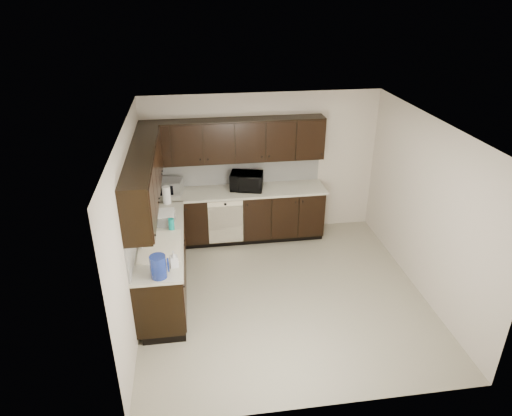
{
  "coord_description": "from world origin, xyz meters",
  "views": [
    {
      "loc": [
        -1.16,
        -5.31,
        4.06
      ],
      "look_at": [
        -0.31,
        0.6,
        1.13
      ],
      "focal_mm": 32.0,
      "sensor_mm": 36.0,
      "label": 1
    }
  ],
  "objects_px": {
    "sink": "(160,251)",
    "microwave": "(247,181)",
    "blue_pitcher": "(158,267)",
    "toaster_oven": "(170,187)",
    "storage_bin": "(159,218)"
  },
  "relations": [
    {
      "from": "sink",
      "to": "storage_bin",
      "type": "relative_size",
      "value": 1.99
    },
    {
      "from": "microwave",
      "to": "blue_pitcher",
      "type": "relative_size",
      "value": 1.86
    },
    {
      "from": "microwave",
      "to": "blue_pitcher",
      "type": "height_order",
      "value": "microwave"
    },
    {
      "from": "microwave",
      "to": "toaster_oven",
      "type": "distance_m",
      "value": 1.27
    },
    {
      "from": "microwave",
      "to": "blue_pitcher",
      "type": "bearing_deg",
      "value": -105.51
    },
    {
      "from": "sink",
      "to": "storage_bin",
      "type": "height_order",
      "value": "sink"
    },
    {
      "from": "microwave",
      "to": "sink",
      "type": "bearing_deg",
      "value": -114.92
    },
    {
      "from": "blue_pitcher",
      "to": "sink",
      "type": "bearing_deg",
      "value": 111.91
    },
    {
      "from": "microwave",
      "to": "toaster_oven",
      "type": "height_order",
      "value": "microwave"
    },
    {
      "from": "sink",
      "to": "microwave",
      "type": "bearing_deg",
      "value": 51.37
    },
    {
      "from": "storage_bin",
      "to": "toaster_oven",
      "type": "bearing_deg",
      "value": 82.83
    },
    {
      "from": "sink",
      "to": "blue_pitcher",
      "type": "relative_size",
      "value": 2.86
    },
    {
      "from": "blue_pitcher",
      "to": "storage_bin",
      "type": "bearing_deg",
      "value": 111.87
    },
    {
      "from": "toaster_oven",
      "to": "blue_pitcher",
      "type": "height_order",
      "value": "blue_pitcher"
    },
    {
      "from": "microwave",
      "to": "toaster_oven",
      "type": "xyz_separation_m",
      "value": [
        -1.27,
        0.0,
        -0.02
      ]
    }
  ]
}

